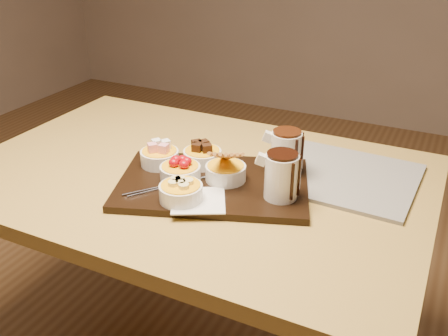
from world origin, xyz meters
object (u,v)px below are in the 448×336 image
at_px(dining_table, 194,205).
at_px(bowl_strawberries, 180,173).
at_px(serving_board, 213,184).
at_px(pitcher_dark_chocolate, 281,177).
at_px(pitcher_milk_chocolate, 286,153).
at_px(newspaper, 336,174).

height_order(dining_table, bowl_strawberries, bowl_strawberries).
xyz_separation_m(serving_board, pitcher_dark_chocolate, (0.18, -0.00, 0.06)).
relative_size(dining_table, pitcher_milk_chocolate, 11.33).
bearing_deg(serving_board, pitcher_milk_chocolate, 21.80).
xyz_separation_m(dining_table, serving_board, (0.08, -0.05, 0.11)).
bearing_deg(pitcher_milk_chocolate, serving_board, -158.20).
relative_size(serving_board, pitcher_dark_chocolate, 4.34).
distance_m(pitcher_dark_chocolate, newspaper, 0.22).
bearing_deg(newspaper, serving_board, -140.71).
bearing_deg(dining_table, pitcher_dark_chocolate, -10.97).
distance_m(pitcher_milk_chocolate, newspaper, 0.15).
bearing_deg(bowl_strawberries, serving_board, 23.05).
relative_size(serving_board, pitcher_milk_chocolate, 4.34).
bearing_deg(pitcher_dark_chocolate, pitcher_milk_chocolate, 85.60).
relative_size(pitcher_milk_chocolate, newspaper, 0.27).
bearing_deg(serving_board, dining_table, 130.44).
distance_m(serving_board, pitcher_dark_chocolate, 0.19).
height_order(serving_board, pitcher_dark_chocolate, pitcher_dark_chocolate).
relative_size(pitcher_dark_chocolate, newspaper, 0.27).
distance_m(serving_board, newspaper, 0.32).
bearing_deg(newspaper, dining_table, -154.69).
xyz_separation_m(dining_table, bowl_strawberries, (0.01, -0.08, 0.14)).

